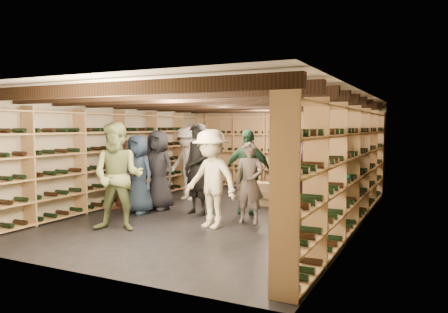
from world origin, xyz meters
The scene contains 23 objects.
ground centered at (0.00, 0.00, 0.00)m, with size 8.00×8.00×0.00m, color black.
walls centered at (0.00, 0.00, 1.20)m, with size 5.52×8.02×2.40m.
ceiling centered at (0.00, 0.00, 2.40)m, with size 5.50×8.00×0.01m, color beige.
ceiling_joists centered at (0.00, 0.00, 2.26)m, with size 5.40×7.12×0.18m.
wine_rack_left centered at (-2.57, 0.00, 1.08)m, with size 0.32×7.50×2.15m.
wine_rack_right centered at (2.57, 0.00, 1.08)m, with size 0.32×7.50×2.15m.
wine_rack_back centered at (0.00, 3.83, 1.07)m, with size 4.70×0.30×2.15m.
crate_stack_left centered at (-0.30, 2.39, 0.34)m, with size 0.55×0.42×0.68m.
crate_stack_right centered at (0.42, 1.30, 0.26)m, with size 0.52×0.35×0.51m.
crate_loose centered at (1.24, 1.30, 0.09)m, with size 0.50×0.33×0.17m, color tan.
person_0 centered at (-1.40, -0.20, 0.85)m, with size 0.83×0.54×1.70m, color black.
person_1 centered at (-0.39, -0.28, 0.92)m, with size 0.67×0.44×1.85m, color black.
person_2 centered at (-0.94, -2.06, 0.93)m, with size 0.90×0.70×1.85m, color #57643A.
person_3 centered at (0.39, -1.17, 0.87)m, with size 1.12×0.64×1.73m, color beige.
person_4 centered at (2.18, -0.42, 0.89)m, with size 1.04×0.43×1.78m, color #147B6E.
person_5 centered at (-2.07, -0.61, 0.78)m, with size 1.45×0.46×1.56m, color brown.
person_6 centered at (-1.53, -0.73, 0.80)m, with size 0.79×0.51×1.61m, color #21334B.
person_7 centered at (0.86, -0.54, 0.75)m, with size 0.55×0.36×1.50m, color gray.
person_8 centered at (2.11, 0.47, 0.91)m, with size 0.88×0.69×1.81m, color #421D15.
person_9 centered at (-1.50, 1.18, 0.88)m, with size 1.14×0.66×1.77m, color #ABA59C.
person_10 centered at (0.46, 0.28, 0.86)m, with size 1.01×0.42×1.72m, color #234E34.
person_11 centered at (1.37, 1.03, 0.78)m, with size 1.44×0.46×1.56m, color #7F5281.
person_12 centered at (2.09, 1.30, 0.90)m, with size 0.88×0.57×1.81m, color #35353A.
Camera 1 is at (3.92, -7.91, 1.79)m, focal length 35.00 mm.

